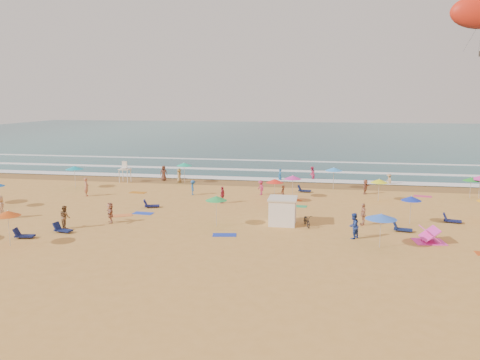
# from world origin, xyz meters

# --- Properties ---
(ground) EXTENTS (220.00, 220.00, 0.00)m
(ground) POSITION_xyz_m (0.00, 0.00, 0.00)
(ground) COLOR gold
(ground) RESTS_ON ground
(ocean) EXTENTS (220.00, 140.00, 0.18)m
(ocean) POSITION_xyz_m (0.00, 84.00, 0.00)
(ocean) COLOR #0C4756
(ocean) RESTS_ON ground
(wet_sand) EXTENTS (220.00, 220.00, 0.00)m
(wet_sand) POSITION_xyz_m (0.00, 12.50, 0.01)
(wet_sand) COLOR olive
(wet_sand) RESTS_ON ground
(surf_foam) EXTENTS (200.00, 18.70, 0.05)m
(surf_foam) POSITION_xyz_m (0.00, 21.32, 0.10)
(surf_foam) COLOR white
(surf_foam) RESTS_ON ground
(cabana) EXTENTS (2.00, 2.00, 2.00)m
(cabana) POSITION_xyz_m (6.31, -4.70, 1.00)
(cabana) COLOR white
(cabana) RESTS_ON ground
(cabana_roof) EXTENTS (2.20, 2.20, 0.12)m
(cabana_roof) POSITION_xyz_m (6.31, -4.70, 2.06)
(cabana_roof) COLOR silver
(cabana_roof) RESTS_ON cabana
(bicycle) EXTENTS (1.05, 1.86, 0.93)m
(bicycle) POSITION_xyz_m (8.21, -5.00, 0.46)
(bicycle) COLOR black
(bicycle) RESTS_ON ground
(lifeguard_stand) EXTENTS (1.20, 1.20, 2.10)m
(lifeguard_stand) POSITION_xyz_m (-13.43, 10.60, 1.05)
(lifeguard_stand) COLOR white
(lifeguard_stand) RESTS_ON ground
(beach_umbrellas) EXTENTS (48.66, 26.96, 0.73)m
(beach_umbrellas) POSITION_xyz_m (1.89, 0.07, 2.10)
(beach_umbrellas) COLOR #FF38B1
(beach_umbrellas) RESTS_ON ground
(loungers) EXTENTS (42.15, 20.63, 0.34)m
(loungers) POSITION_xyz_m (8.76, -2.82, 0.17)
(loungers) COLOR #0E1547
(loungers) RESTS_ON ground
(towels) EXTENTS (40.74, 23.33, 0.03)m
(towels) POSITION_xyz_m (0.07, -3.19, 0.01)
(towels) COLOR #D21A48
(towels) RESTS_ON ground
(beachgoers) EXTENTS (34.29, 25.91, 2.15)m
(beachgoers) POSITION_xyz_m (0.35, 3.22, 0.80)
(beachgoers) COLOR #AC684F
(beachgoers) RESTS_ON ground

